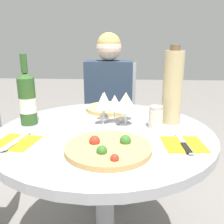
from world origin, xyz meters
name	(u,v)px	position (x,y,z in m)	size (l,w,h in m)	color
dining_table	(105,156)	(0.00, 0.00, 0.60)	(0.95, 0.95, 0.72)	gray
chair_behind_diner	(110,125)	(-0.04, 0.87, 0.44)	(0.41, 0.41, 0.93)	#ADADB2
seated_diner	(108,121)	(-0.04, 0.73, 0.52)	(0.35, 0.40, 1.16)	#28384C
pizza_large	(108,148)	(0.03, -0.21, 0.74)	(0.31, 0.31, 0.05)	tan
pizza_small_far	(110,108)	(0.01, 0.31, 0.74)	(0.26, 0.26, 0.05)	#DBB26B
wine_bottle	(27,99)	(-0.36, 0.06, 0.85)	(0.08, 0.08, 0.32)	#2D5623
tall_carafe	(173,87)	(0.31, 0.13, 0.90)	(0.09, 0.09, 0.36)	tan
sugar_shaker	(156,117)	(0.23, 0.04, 0.77)	(0.06, 0.06, 0.10)	silver
wine_glass_front_left	(103,102)	(-0.01, 0.06, 0.84)	(0.07, 0.07, 0.15)	silver
wine_glass_back_right	(126,99)	(0.09, 0.14, 0.83)	(0.08, 0.08, 0.14)	silver
wine_glass_front_right	(126,103)	(0.09, 0.06, 0.83)	(0.08, 0.08, 0.15)	silver
wine_glass_back_left	(104,100)	(-0.01, 0.14, 0.83)	(0.06, 0.06, 0.14)	silver
wine_glass_center	(115,103)	(0.04, 0.10, 0.82)	(0.07, 0.07, 0.14)	silver
place_setting_left	(15,142)	(-0.33, -0.16, 0.73)	(0.17, 0.19, 0.01)	gold
place_setting_right	(184,144)	(0.32, -0.15, 0.73)	(0.16, 0.19, 0.01)	gold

